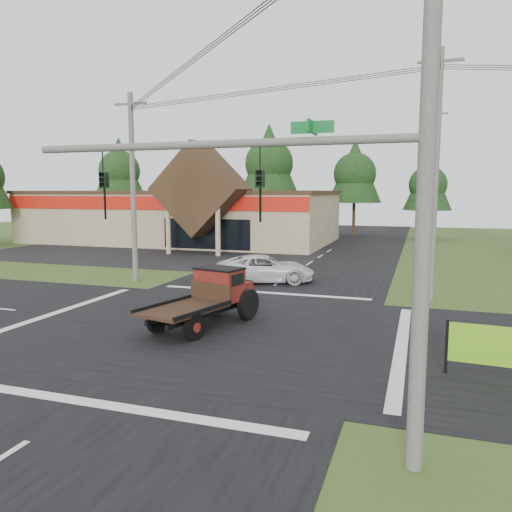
% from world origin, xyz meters
% --- Properties ---
extents(ground, '(120.00, 120.00, 0.00)m').
position_xyz_m(ground, '(0.00, 0.00, 0.00)').
color(ground, '#3B4F1C').
rests_on(ground, ground).
extents(road_ns, '(12.00, 120.00, 0.02)m').
position_xyz_m(road_ns, '(0.00, 0.00, 0.01)').
color(road_ns, black).
rests_on(road_ns, ground).
extents(road_ew, '(120.00, 12.00, 0.02)m').
position_xyz_m(road_ew, '(0.00, 0.00, 0.01)').
color(road_ew, black).
rests_on(road_ew, ground).
extents(parking_apron, '(28.00, 14.00, 0.02)m').
position_xyz_m(parking_apron, '(-14.00, 19.00, 0.01)').
color(parking_apron, black).
rests_on(parking_apron, ground).
extents(cvs_building, '(30.40, 18.20, 9.19)m').
position_xyz_m(cvs_building, '(-15.70, 29.57, 2.78)').
color(cvs_building, tan).
rests_on(cvs_building, ground).
extents(traffic_signal_mast, '(8.12, 0.24, 7.00)m').
position_xyz_m(traffic_signal_mast, '(5.82, -7.50, 4.43)').
color(traffic_signal_mast, '#595651').
rests_on(traffic_signal_mast, ground).
extents(utility_pole_nr, '(2.00, 0.30, 11.00)m').
position_xyz_m(utility_pole_nr, '(7.50, -7.50, 5.64)').
color(utility_pole_nr, '#595651').
rests_on(utility_pole_nr, ground).
extents(utility_pole_nw, '(2.00, 0.30, 10.50)m').
position_xyz_m(utility_pole_nw, '(-8.00, 8.00, 5.39)').
color(utility_pole_nw, '#595651').
rests_on(utility_pole_nw, ground).
extents(utility_pole_ne, '(2.00, 0.30, 11.50)m').
position_xyz_m(utility_pole_ne, '(8.00, 8.00, 5.89)').
color(utility_pole_ne, '#595651').
rests_on(utility_pole_ne, ground).
extents(utility_pole_n, '(2.00, 0.30, 11.20)m').
position_xyz_m(utility_pole_n, '(8.00, 22.00, 5.74)').
color(utility_pole_n, '#595651').
rests_on(utility_pole_n, ground).
extents(tree_row_a, '(6.72, 6.72, 12.12)m').
position_xyz_m(tree_row_a, '(-30.00, 40.00, 8.05)').
color(tree_row_a, '#332316').
rests_on(tree_row_a, ground).
extents(tree_row_b, '(5.60, 5.60, 10.10)m').
position_xyz_m(tree_row_b, '(-20.00, 42.00, 6.70)').
color(tree_row_b, '#332316').
rests_on(tree_row_b, ground).
extents(tree_row_c, '(7.28, 7.28, 13.13)m').
position_xyz_m(tree_row_c, '(-10.00, 41.00, 8.72)').
color(tree_row_c, '#332316').
rests_on(tree_row_c, ground).
extents(tree_row_d, '(6.16, 6.16, 11.11)m').
position_xyz_m(tree_row_d, '(0.00, 42.00, 7.38)').
color(tree_row_d, '#332316').
rests_on(tree_row_d, ground).
extents(tree_row_e, '(5.04, 5.04, 9.09)m').
position_xyz_m(tree_row_e, '(8.00, 40.00, 6.03)').
color(tree_row_e, '#332316').
rests_on(tree_row_e, ground).
extents(antique_flatbed_truck, '(3.27, 5.57, 2.19)m').
position_xyz_m(antique_flatbed_truck, '(-0.23, 0.16, 1.10)').
color(antique_flatbed_truck, '#580C13').
rests_on(antique_flatbed_truck, ground).
extents(white_pickup, '(6.08, 4.26, 1.54)m').
position_xyz_m(white_pickup, '(-0.83, 9.93, 0.77)').
color(white_pickup, white).
rests_on(white_pickup, ground).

